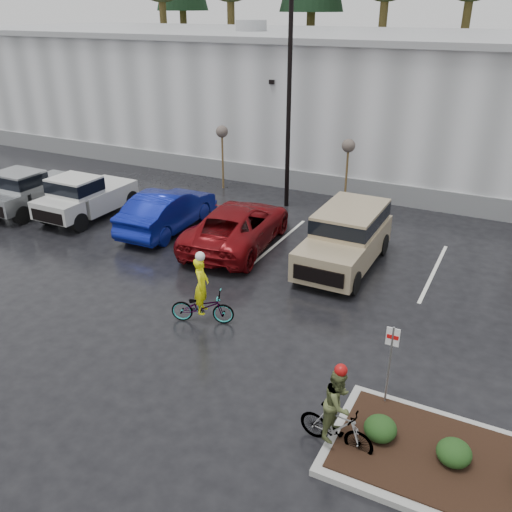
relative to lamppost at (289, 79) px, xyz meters
The scene contains 16 objects.
ground 13.87m from the lamppost, 71.57° to the right, with size 120.00×120.00×0.00m, color black.
warehouse 10.95m from the lamppost, 68.18° to the left, with size 60.50×15.50×7.20m.
wooded_ridge 33.35m from the lamppost, 83.09° to the left, with size 80.00×25.00×6.00m, color #2A411B.
lamppost is the anchor object (origin of this frame).
sapling_west 5.07m from the lamppost, 165.96° to the left, with size 0.60×0.60×3.20m.
sapling_mid 4.00m from the lamppost, 21.80° to the left, with size 0.60×0.60×3.20m.
shrub_a 16.15m from the lamppost, 58.39° to the right, with size 0.70×0.70×0.52m, color #123515.
shrub_b 16.94m from the lamppost, 53.84° to the right, with size 0.70×0.70×0.52m, color #123515.
fire_lane_sign 14.78m from the lamppost, 56.54° to the right, with size 0.30×0.05×2.20m.
pickup_silver 12.39m from the lamppost, 151.46° to the right, with size 2.10×5.20×1.96m, color #A3A7AA, non-canonical shape.
pickup_white 9.98m from the lamppost, 145.26° to the right, with size 2.10×5.20×1.96m, color #BBBCB7, non-canonical shape.
car_blue 7.61m from the lamppost, 122.83° to the right, with size 1.80×5.17×1.70m, color navy.
car_red 7.03m from the lamppost, 87.81° to the right, with size 2.73×5.93×1.65m, color maroon.
suv_tan 8.19m from the lamppost, 48.34° to the right, with size 2.20×5.10×2.06m, color tan, non-canonical shape.
cyclist_hivis 11.80m from the lamppost, 79.22° to the right, with size 1.99×1.26×2.28m.
cyclist_olive 16.06m from the lamppost, 61.96° to the right, with size 1.67×0.82×2.11m.
Camera 1 is at (5.68, -10.08, 8.55)m, focal length 38.00 mm.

